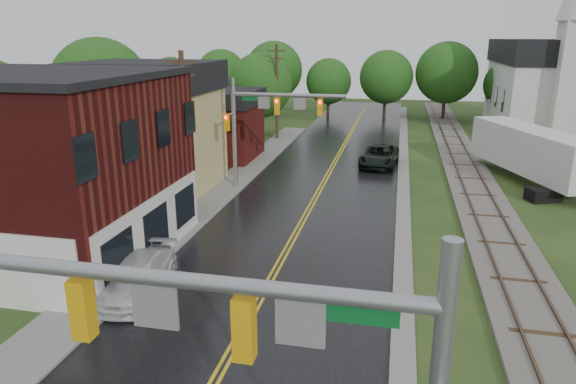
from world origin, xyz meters
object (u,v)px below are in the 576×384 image
(utility_pole_b, at_px, (185,130))
(utility_pole_c, at_px, (277,90))
(tree_left_c, at_px, (191,96))
(suv_dark, at_px, (379,156))
(pickup_white, at_px, (138,276))
(semi_trailer, at_px, (531,151))
(tree_left_b, at_px, (102,90))
(church, at_px, (553,76))
(traffic_signal_near, at_px, (293,365))
(tree_left_e, at_px, (261,87))
(traffic_signal_far, at_px, (266,114))
(brick_building, at_px, (8,164))

(utility_pole_b, xyz_separation_m, utility_pole_c, (0.00, 22.00, 0.00))
(tree_left_c, bearing_deg, suv_dark, -15.52)
(pickup_white, bearing_deg, semi_trailer, 41.43)
(tree_left_b, bearing_deg, pickup_white, -56.66)
(tree_left_b, relative_size, tree_left_c, 1.27)
(church, relative_size, traffic_signal_near, 2.72)
(pickup_white, distance_m, semi_trailer, 27.64)
(suv_dark, bearing_deg, utility_pole_c, 144.22)
(utility_pole_b, distance_m, pickup_white, 10.90)
(tree_left_e, relative_size, suv_dark, 1.44)
(utility_pole_c, bearing_deg, tree_left_e, 137.16)
(suv_dark, bearing_deg, tree_left_c, 169.59)
(utility_pole_c, bearing_deg, tree_left_b, -132.39)
(utility_pole_c, bearing_deg, church, 19.97)
(suv_dark, bearing_deg, semi_trailer, -9.16)
(utility_pole_b, bearing_deg, traffic_signal_far, 56.32)
(tree_left_e, height_order, pickup_white, tree_left_e)
(church, relative_size, utility_pole_b, 2.22)
(traffic_signal_far, height_order, semi_trailer, traffic_signal_far)
(tree_left_b, height_order, pickup_white, tree_left_b)
(suv_dark, xyz_separation_m, semi_trailer, (10.28, -2.62, 1.43))
(traffic_signal_far, bearing_deg, traffic_signal_near, -74.48)
(tree_left_c, height_order, tree_left_e, tree_left_e)
(pickup_white, relative_size, semi_trailer, 0.41)
(tree_left_b, height_order, suv_dark, tree_left_b)
(utility_pole_c, relative_size, tree_left_c, 1.18)
(traffic_signal_far, height_order, tree_left_b, tree_left_b)
(traffic_signal_near, distance_m, pickup_white, 13.71)
(traffic_signal_near, distance_m, utility_pole_b, 22.49)
(brick_building, distance_m, suv_dark, 25.88)
(church, height_order, tree_left_e, church)
(tree_left_b, height_order, tree_left_e, tree_left_b)
(utility_pole_c, distance_m, pickup_white, 32.25)
(brick_building, bearing_deg, tree_left_b, 107.61)
(traffic_signal_near, bearing_deg, semi_trailer, 71.30)
(tree_left_c, relative_size, tree_left_e, 0.94)
(traffic_signal_far, bearing_deg, utility_pole_b, -123.68)
(brick_building, bearing_deg, church, 50.02)
(tree_left_e, bearing_deg, traffic_signal_near, -74.32)
(utility_pole_b, bearing_deg, tree_left_e, 94.90)
(traffic_signal_near, xyz_separation_m, pickup_white, (-8.27, 10.07, -4.26))
(brick_building, xyz_separation_m, traffic_signal_far, (9.01, 12.00, 0.82))
(church, distance_m, pickup_white, 48.76)
(pickup_white, bearing_deg, tree_left_b, 117.11)
(traffic_signal_far, xyz_separation_m, tree_left_c, (-10.38, 12.90, -0.46))
(brick_building, height_order, tree_left_e, brick_building)
(brick_building, relative_size, tree_left_b, 1.48)
(traffic_signal_far, xyz_separation_m, utility_pole_b, (-3.33, -5.00, -0.25))
(suv_dark, height_order, semi_trailer, semi_trailer)
(pickup_white, bearing_deg, traffic_signal_far, 78.67)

